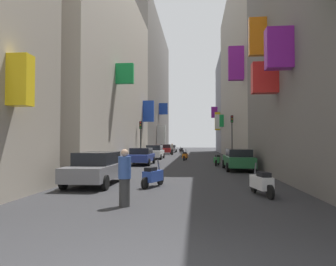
{
  "coord_description": "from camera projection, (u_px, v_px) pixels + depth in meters",
  "views": [
    {
      "loc": [
        0.92,
        -3.86,
        1.91
      ],
      "look_at": [
        -1.34,
        19.93,
        2.63
      ],
      "focal_mm": 32.07,
      "sensor_mm": 36.0,
      "label": 1
    }
  ],
  "objects": [
    {
      "name": "ground_plane",
      "position": [
        188.0,
        159.0,
        33.72
      ],
      "size": [
        140.0,
        140.0,
        0.0
      ],
      "primitive_type": "plane",
      "color": "#2D2D30"
    },
    {
      "name": "parked_car_silver",
      "position": [
        171.0,
        148.0,
        55.86
      ],
      "size": [
        1.98,
        4.05,
        1.35
      ],
      "color": "#B7B7BC",
      "rests_on": "ground"
    },
    {
      "name": "pedestrian_crossing",
      "position": [
        172.0,
        149.0,
        44.01
      ],
      "size": [
        0.42,
        0.42,
        1.69
      ],
      "color": "black",
      "rests_on": "ground"
    },
    {
      "name": "building_left_mid_b",
      "position": [
        94.0,
        74.0,
        26.34
      ],
      "size": [
        7.32,
        21.33,
        15.73
      ],
      "color": "#B2A899",
      "rests_on": "ground"
    },
    {
      "name": "scooter_silver",
      "position": [
        182.0,
        153.0,
        38.03
      ],
      "size": [
        0.56,
        1.78,
        1.13
      ],
      "color": "#ADADB2",
      "rests_on": "ground"
    },
    {
      "name": "parked_car_blue",
      "position": [
        141.0,
        156.0,
        25.3
      ],
      "size": [
        1.97,
        4.23,
        1.4
      ],
      "color": "navy",
      "rests_on": "ground"
    },
    {
      "name": "parked_car_red",
      "position": [
        166.0,
        149.0,
        48.03
      ],
      "size": [
        1.9,
        3.94,
        1.52
      ],
      "color": "#B21E1E",
      "rests_on": "ground"
    },
    {
      "name": "building_right_mid_a",
      "position": [
        254.0,
        72.0,
        36.64
      ],
      "size": [
        7.3,
        25.9,
        20.96
      ],
      "color": "#9E9384",
      "rests_on": "ground"
    },
    {
      "name": "scooter_green",
      "position": [
        217.0,
        160.0,
        24.29
      ],
      "size": [
        0.65,
        1.79,
        1.13
      ],
      "color": "#287F3D",
      "rests_on": "ground"
    },
    {
      "name": "parked_car_grey",
      "position": [
        96.0,
        168.0,
        13.37
      ],
      "size": [
        1.91,
        4.12,
        1.45
      ],
      "color": "slate",
      "rests_on": "ground"
    },
    {
      "name": "traffic_light_near_corner",
      "position": [
        141.0,
        134.0,
        29.99
      ],
      "size": [
        0.26,
        0.34,
        3.98
      ],
      "color": "#2D2D2D",
      "rests_on": "ground"
    },
    {
      "name": "pedestrian_near_left",
      "position": [
        125.0,
        178.0,
        8.9
      ],
      "size": [
        0.41,
        0.41,
        1.7
      ],
      "color": "#323232",
      "rests_on": "ground"
    },
    {
      "name": "scooter_white",
      "position": [
        262.0,
        183.0,
        10.69
      ],
      "size": [
        0.65,
        1.9,
        1.13
      ],
      "color": "silver",
      "rests_on": "ground"
    },
    {
      "name": "building_right_mid_b",
      "position": [
        234.0,
        106.0,
        56.27
      ],
      "size": [
        7.18,
        13.66,
        17.19
      ],
      "color": "gray",
      "rests_on": "ground"
    },
    {
      "name": "scooter_orange",
      "position": [
        185.0,
        156.0,
        31.49
      ],
      "size": [
        0.58,
        1.9,
        1.13
      ],
      "color": "orange",
      "rests_on": "ground"
    },
    {
      "name": "parked_car_green",
      "position": [
        238.0,
        159.0,
        20.25
      ],
      "size": [
        1.86,
        4.3,
        1.43
      ],
      "color": "#236638",
      "rests_on": "ground"
    },
    {
      "name": "parked_car_white",
      "position": [
        154.0,
        152.0,
        33.89
      ],
      "size": [
        1.97,
        4.39,
        1.55
      ],
      "color": "white",
      "rests_on": "ground"
    },
    {
      "name": "traffic_light_far_corner",
      "position": [
        232.0,
        130.0,
        31.39
      ],
      "size": [
        0.26,
        0.34,
        4.7
      ],
      "color": "#2D2D2D",
      "rests_on": "ground"
    },
    {
      "name": "building_left_mid_c",
      "position": [
        144.0,
        89.0,
        50.84
      ],
      "size": [
        7.38,
        27.75,
        21.74
      ],
      "color": "slate",
      "rests_on": "ground"
    },
    {
      "name": "scooter_blue",
      "position": [
        153.0,
        176.0,
        12.71
      ],
      "size": [
        0.79,
        1.74,
        1.13
      ],
      "color": "#2D4CAD",
      "rests_on": "ground"
    },
    {
      "name": "scooter_black",
      "position": [
        181.0,
        150.0,
        53.12
      ],
      "size": [
        0.67,
        1.8,
        1.13
      ],
      "color": "black",
      "rests_on": "ground"
    }
  ]
}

